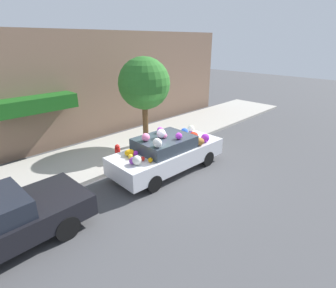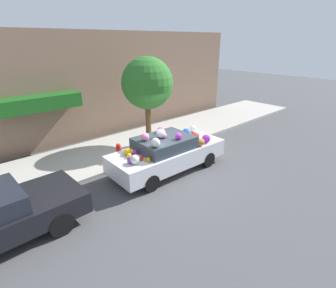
{
  "view_description": "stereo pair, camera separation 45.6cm",
  "coord_description": "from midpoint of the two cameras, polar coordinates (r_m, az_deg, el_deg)",
  "views": [
    {
      "loc": [
        -6.11,
        -6.14,
        4.48
      ],
      "look_at": [
        0.0,
        -0.07,
        1.03
      ],
      "focal_mm": 28.0,
      "sensor_mm": 36.0,
      "label": 1
    },
    {
      "loc": [
        -5.78,
        -6.46,
        4.48
      ],
      "look_at": [
        0.0,
        -0.07,
        1.03
      ],
      "focal_mm": 28.0,
      "sensor_mm": 36.0,
      "label": 2
    }
  ],
  "objects": [
    {
      "name": "building_facade",
      "position": [
        12.79,
        -17.99,
        11.56
      ],
      "size": [
        18.0,
        1.2,
        4.87
      ],
      "color": "#846651",
      "rests_on": "ground"
    },
    {
      "name": "ground_plane",
      "position": [
        9.75,
        -1.65,
        -5.5
      ],
      "size": [
        60.0,
        60.0,
        0.0
      ],
      "primitive_type": "plane",
      "color": "#4C4C4F"
    },
    {
      "name": "street_tree",
      "position": [
        11.1,
        -6.42,
        12.89
      ],
      "size": [
        2.15,
        2.15,
        3.73
      ],
      "color": "brown",
      "rests_on": "sidewalk_curb"
    },
    {
      "name": "fire_hydrant",
      "position": [
        10.1,
        -12.17,
        -1.98
      ],
      "size": [
        0.2,
        0.2,
        0.7
      ],
      "color": "red",
      "rests_on": "sidewalk_curb"
    },
    {
      "name": "art_car",
      "position": [
        9.38,
        -1.49,
        -1.84
      ],
      "size": [
        4.37,
        1.79,
        1.63
      ],
      "rotation": [
        0.0,
        0.0,
        -0.03
      ],
      "color": "silver",
      "rests_on": "ground"
    },
    {
      "name": "sidewalk_curb",
      "position": [
        11.65,
        -10.86,
        -0.8
      ],
      "size": [
        24.0,
        3.2,
        0.14
      ],
      "color": "#B2ADA3",
      "rests_on": "ground"
    }
  ]
}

